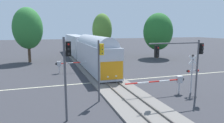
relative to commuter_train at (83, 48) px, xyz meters
name	(u,v)px	position (x,y,z in m)	size (l,w,h in m)	color
ground_plane	(108,81)	(0.00, -16.80, -2.79)	(220.00, 220.00, 0.00)	#333338
road_centre_stripe	(108,81)	(0.00, -16.80, -2.79)	(44.00, 0.20, 0.01)	beige
railway_track	(108,81)	(0.00, -16.80, -2.69)	(4.40, 80.00, 0.32)	slate
commuter_train	(83,48)	(0.00, 0.00, 0.00)	(3.04, 39.70, 5.16)	#B2B7C1
crossing_gate_near	(173,81)	(4.69, -23.52, -1.40)	(6.44, 0.40, 1.80)	#B7B7BC
crossing_signal_mast	(192,70)	(6.68, -23.87, -0.34)	(1.36, 0.44, 4.01)	#B2B2B7
crossing_gate_far	(63,64)	(-4.83, -10.08, -1.40)	(5.85, 0.40, 1.80)	#B7B7BC
traffic_signal_near_left	(67,66)	(-5.88, -26.39, 1.19)	(0.53, 0.38, 5.95)	#4C4C51
traffic_signal_near_right	(185,55)	(4.51, -25.32, 1.40)	(5.50, 0.38, 5.51)	#4C4C51
traffic_signal_median	(100,61)	(-2.70, -23.28, 0.91)	(0.53, 0.38, 5.52)	#4C4C51
elm_centre_background	(102,30)	(5.89, 7.18, 3.48)	(4.73, 4.73, 10.15)	brown
maple_right_background	(158,32)	(16.72, -0.29, 3.10)	(6.48, 6.48, 9.99)	brown
oak_behind_train	(28,28)	(-10.32, 2.21, 3.81)	(5.58, 5.58, 10.59)	#4C3828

